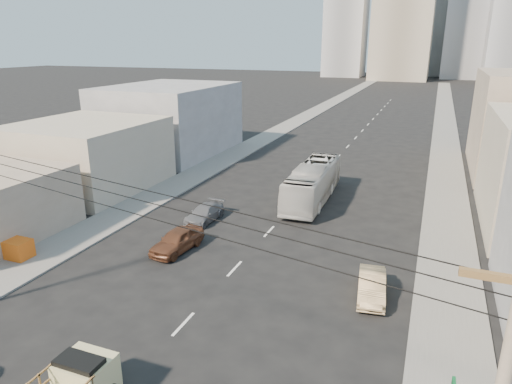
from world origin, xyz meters
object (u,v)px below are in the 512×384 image
Objects in this scene: sedan_brown at (177,240)px; sedan_tan at (372,286)px; city_bus at (312,183)px; sedan_grey at (204,213)px; crate_stack at (16,248)px.

sedan_brown is 1.08× the size of sedan_tan.
city_bus is 2.88× the size of sedan_tan.
crate_stack is (-7.81, -9.85, 0.10)m from sedan_grey.
sedan_tan reaches higher than crate_stack.
sedan_brown is at bearing 167.03° from sedan_tan.
city_bus is at bearing 52.09° from sedan_grey.
city_bus is 9.77m from sedan_grey.
sedan_tan is at bearing 0.77° from sedan_brown.
city_bus reaches higher than sedan_brown.
sedan_brown reaches higher than crate_stack.
sedan_brown is 5.29m from sedan_grey.
sedan_brown is 2.35× the size of crate_stack.
sedan_brown is at bearing 28.28° from crate_stack.
city_bus is at bearing 108.90° from sedan_tan.
sedan_brown is (-5.54, -12.62, -0.84)m from city_bus.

